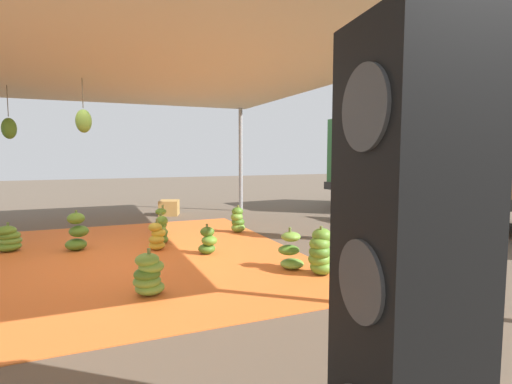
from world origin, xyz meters
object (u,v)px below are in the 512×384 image
object	(u,v)px
banana_bunch_2	(157,237)
banana_bunch_9	(291,252)
speaker_stack	(407,260)
banana_bunch_0	(77,233)
banana_bunch_3	(321,253)
banana_bunch_7	(9,239)
banana_bunch_5	(161,223)
banana_bunch_4	(149,275)
banana_bunch_6	(238,220)
banana_bunch_8	(208,241)
cargo_truck_main	(460,164)
worker_0	(347,185)
banana_bunch_1	(161,231)
crate_0	(169,208)

from	to	relation	value
banana_bunch_2	banana_bunch_9	size ratio (longest dim) A/B	0.89
speaker_stack	banana_bunch_0	bearing A→B (deg)	-164.91
banana_bunch_3	banana_bunch_7	distance (m)	4.59
banana_bunch_7	banana_bunch_5	bearing A→B (deg)	96.91
banana_bunch_7	banana_bunch_4	bearing A→B (deg)	31.31
banana_bunch_2	banana_bunch_6	world-z (taller)	banana_bunch_6
banana_bunch_0	banana_bunch_3	xyz separation A→B (m)	(2.49, 2.71, 0.00)
banana_bunch_9	banana_bunch_7	bearing A→B (deg)	-125.37
banana_bunch_2	banana_bunch_7	bearing A→B (deg)	-110.83
banana_bunch_2	banana_bunch_8	bearing A→B (deg)	50.30
banana_bunch_7	cargo_truck_main	distance (m)	8.63
banana_bunch_7	banana_bunch_8	bearing A→B (deg)	64.00
banana_bunch_0	banana_bunch_6	size ratio (longest dim) A/B	1.20
banana_bunch_2	banana_bunch_9	xyz separation A→B (m)	(1.66, 1.39, 0.02)
banana_bunch_3	worker_0	xyz separation A→B (m)	(-1.51, 1.46, 0.67)
banana_bunch_0	worker_0	distance (m)	4.33
banana_bunch_7	cargo_truck_main	world-z (taller)	cargo_truck_main
banana_bunch_1	banana_bunch_8	world-z (taller)	banana_bunch_1
banana_bunch_3	banana_bunch_7	xyz separation A→B (m)	(-2.80, -3.64, -0.08)
banana_bunch_3	banana_bunch_7	world-z (taller)	banana_bunch_3
banana_bunch_4	speaker_stack	bearing A→B (deg)	13.79
banana_bunch_2	banana_bunch_7	distance (m)	2.18
banana_bunch_1	cargo_truck_main	xyz separation A→B (m)	(0.17, 6.39, 1.02)
banana_bunch_6	crate_0	bearing A→B (deg)	-164.24
banana_bunch_8	speaker_stack	size ratio (longest dim) A/B	0.22
banana_bunch_7	banana_bunch_0	bearing A→B (deg)	71.38
speaker_stack	crate_0	bearing A→B (deg)	176.17
banana_bunch_4	crate_0	world-z (taller)	banana_bunch_4
banana_bunch_1	worker_0	size ratio (longest dim) A/B	0.31
banana_bunch_7	speaker_stack	bearing A→B (deg)	22.94
banana_bunch_0	speaker_stack	size ratio (longest dim) A/B	0.30
banana_bunch_2	banana_bunch_3	distance (m)	2.58
banana_bunch_3	speaker_stack	bearing A→B (deg)	-25.51
banana_bunch_1	banana_bunch_5	size ratio (longest dim) A/B	0.91
banana_bunch_0	banana_bunch_3	distance (m)	3.68
cargo_truck_main	speaker_stack	xyz separation A→B (m)	(4.96, -6.21, -0.25)
banana_bunch_9	banana_bunch_4	bearing A→B (deg)	-81.38
banana_bunch_4	banana_bunch_7	distance (m)	3.17
banana_bunch_9	crate_0	size ratio (longest dim) A/B	1.02
banana_bunch_0	banana_bunch_2	distance (m)	1.20
worker_0	crate_0	distance (m)	4.65
banana_bunch_3	banana_bunch_8	size ratio (longest dim) A/B	1.34
banana_bunch_9	crate_0	bearing A→B (deg)	-174.03
banana_bunch_1	banana_bunch_3	size ratio (longest dim) A/B	0.85
banana_bunch_2	banana_bunch_5	world-z (taller)	banana_bunch_5
banana_bunch_5	banana_bunch_8	world-z (taller)	banana_bunch_5
cargo_truck_main	worker_0	distance (m)	3.54
banana_bunch_1	banana_bunch_6	distance (m)	1.55
banana_bunch_4	banana_bunch_2	bearing A→B (deg)	168.51
banana_bunch_4	worker_0	distance (m)	3.80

